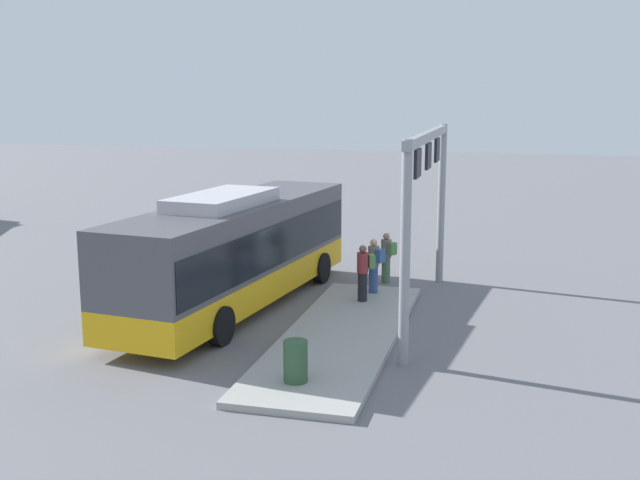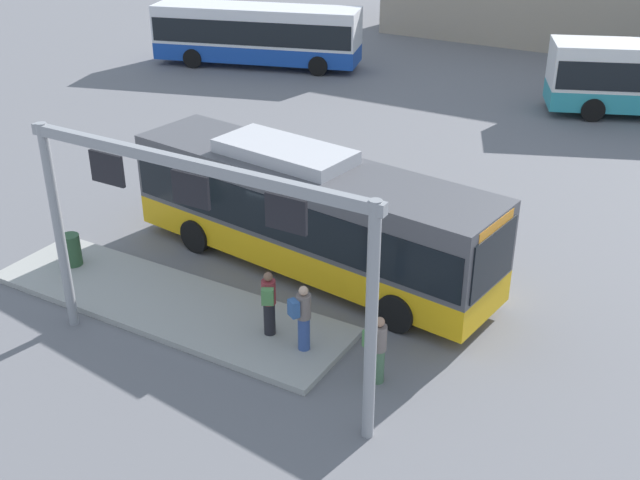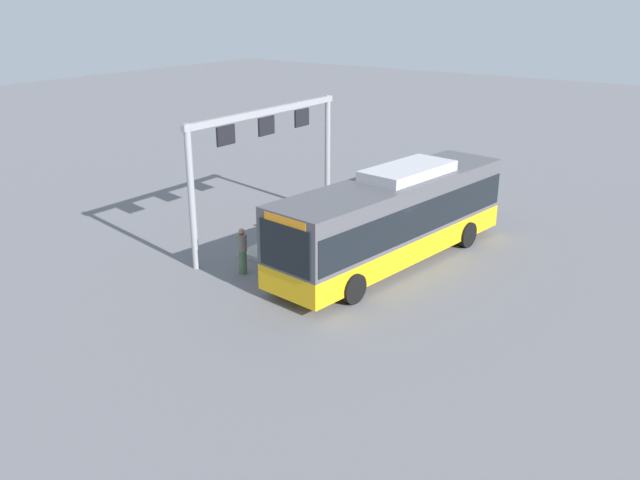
{
  "view_description": "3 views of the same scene",
  "coord_description": "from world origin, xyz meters",
  "px_view_note": "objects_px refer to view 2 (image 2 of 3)",
  "views": [
    {
      "loc": [
        -20.58,
        -7.78,
        6.24
      ],
      "look_at": [
        3.39,
        -1.6,
        1.45
      ],
      "focal_mm": 43.35,
      "sensor_mm": 36.0,
      "label": 1
    },
    {
      "loc": [
        9.99,
        -16.52,
        10.71
      ],
      "look_at": [
        1.09,
        -1.26,
        1.7
      ],
      "focal_mm": 44.06,
      "sensor_mm": 36.0,
      "label": 2
    },
    {
      "loc": [
        20.0,
        11.09,
        9.21
      ],
      "look_at": [
        3.4,
        -0.79,
        1.7
      ],
      "focal_mm": 37.42,
      "sensor_mm": 36.0,
      "label": 3
    }
  ],
  "objects_px": {
    "person_boarding": "(303,316)",
    "person_waiting_mid": "(269,302)",
    "bus_main": "(309,209)",
    "person_waiting_near": "(377,348)",
    "trash_bin": "(71,250)",
    "bus_background_left": "(257,32)"
  },
  "relations": [
    {
      "from": "bus_main",
      "to": "person_waiting_mid",
      "type": "distance_m",
      "value": 3.76
    },
    {
      "from": "person_boarding",
      "to": "person_waiting_mid",
      "type": "bearing_deg",
      "value": 110.75
    },
    {
      "from": "person_waiting_mid",
      "to": "trash_bin",
      "type": "relative_size",
      "value": 1.86
    },
    {
      "from": "person_waiting_near",
      "to": "person_waiting_mid",
      "type": "bearing_deg",
      "value": 118.6
    },
    {
      "from": "person_boarding",
      "to": "trash_bin",
      "type": "bearing_deg",
      "value": 116.09
    },
    {
      "from": "bus_main",
      "to": "person_waiting_mid",
      "type": "xyz_separation_m",
      "value": [
        1.03,
        -3.54,
        -0.76
      ]
    },
    {
      "from": "trash_bin",
      "to": "person_boarding",
      "type": "bearing_deg",
      "value": -2.01
    },
    {
      "from": "person_waiting_near",
      "to": "person_waiting_mid",
      "type": "relative_size",
      "value": 1.0
    },
    {
      "from": "person_boarding",
      "to": "person_waiting_mid",
      "type": "xyz_separation_m",
      "value": [
        -1.01,
        0.13,
        0.0
      ]
    },
    {
      "from": "trash_bin",
      "to": "person_waiting_mid",
      "type": "bearing_deg",
      "value": -1.19
    },
    {
      "from": "person_waiting_mid",
      "to": "trash_bin",
      "type": "distance_m",
      "value": 6.68
    },
    {
      "from": "bus_main",
      "to": "bus_background_left",
      "type": "height_order",
      "value": "bus_main"
    },
    {
      "from": "person_boarding",
      "to": "bus_background_left",
      "type": "bearing_deg",
      "value": 64.67
    },
    {
      "from": "bus_background_left",
      "to": "person_waiting_mid",
      "type": "relative_size",
      "value": 6.61
    },
    {
      "from": "person_waiting_near",
      "to": "person_waiting_mid",
      "type": "distance_m",
      "value": 2.96
    },
    {
      "from": "person_boarding",
      "to": "person_waiting_near",
      "type": "height_order",
      "value": "person_boarding"
    },
    {
      "from": "bus_main",
      "to": "person_waiting_near",
      "type": "height_order",
      "value": "bus_main"
    },
    {
      "from": "person_waiting_near",
      "to": "person_waiting_mid",
      "type": "xyz_separation_m",
      "value": [
        -2.95,
        0.19,
        0.16
      ]
    },
    {
      "from": "person_waiting_mid",
      "to": "bus_main",
      "type": "bearing_deg",
      "value": -12.32
    },
    {
      "from": "person_waiting_near",
      "to": "bus_background_left",
      "type": "bearing_deg",
      "value": 71.99
    },
    {
      "from": "bus_main",
      "to": "person_boarding",
      "type": "height_order",
      "value": "bus_main"
    },
    {
      "from": "person_boarding",
      "to": "person_waiting_mid",
      "type": "relative_size",
      "value": 1.0
    }
  ]
}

